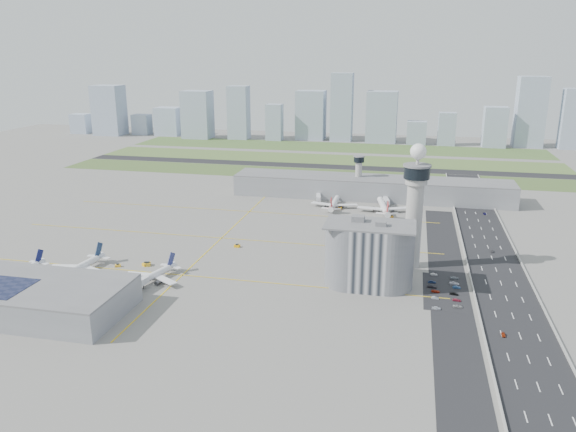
% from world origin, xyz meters
% --- Properties ---
extents(ground, '(1000.00, 1000.00, 0.00)m').
position_xyz_m(ground, '(0.00, 0.00, 0.00)').
color(ground, gray).
extents(grass_strip_0, '(480.00, 50.00, 0.08)m').
position_xyz_m(grass_strip_0, '(-20.00, 225.00, 0.04)').
color(grass_strip_0, '#46622E').
rests_on(grass_strip_0, ground).
extents(grass_strip_1, '(480.00, 60.00, 0.08)m').
position_xyz_m(grass_strip_1, '(-20.00, 300.00, 0.04)').
color(grass_strip_1, '#536A32').
rests_on(grass_strip_1, ground).
extents(grass_strip_2, '(480.00, 70.00, 0.08)m').
position_xyz_m(grass_strip_2, '(-20.00, 380.00, 0.04)').
color(grass_strip_2, '#476831').
rests_on(grass_strip_2, ground).
extents(runway, '(480.00, 22.00, 0.10)m').
position_xyz_m(runway, '(-20.00, 262.00, 0.06)').
color(runway, black).
rests_on(runway, ground).
extents(highway, '(28.00, 500.00, 0.10)m').
position_xyz_m(highway, '(115.00, 0.00, 0.05)').
color(highway, black).
rests_on(highway, ground).
extents(barrier_left, '(0.60, 500.00, 1.20)m').
position_xyz_m(barrier_left, '(101.00, 0.00, 0.60)').
color(barrier_left, '#9E9E99').
rests_on(barrier_left, ground).
extents(barrier_right, '(0.60, 500.00, 1.20)m').
position_xyz_m(barrier_right, '(129.00, 0.00, 0.60)').
color(barrier_right, '#9E9E99').
rests_on(barrier_right, ground).
extents(landside_road, '(18.00, 260.00, 0.08)m').
position_xyz_m(landside_road, '(90.00, -10.00, 0.04)').
color(landside_road, black).
rests_on(landside_road, ground).
extents(parking_lot, '(20.00, 44.00, 0.10)m').
position_xyz_m(parking_lot, '(88.00, -22.00, 0.05)').
color(parking_lot, black).
rests_on(parking_lot, ground).
extents(taxiway_line_h_0, '(260.00, 0.60, 0.01)m').
position_xyz_m(taxiway_line_h_0, '(-40.00, -30.00, 0.01)').
color(taxiway_line_h_0, yellow).
rests_on(taxiway_line_h_0, ground).
extents(taxiway_line_h_1, '(260.00, 0.60, 0.01)m').
position_xyz_m(taxiway_line_h_1, '(-40.00, 30.00, 0.01)').
color(taxiway_line_h_1, yellow).
rests_on(taxiway_line_h_1, ground).
extents(taxiway_line_h_2, '(260.00, 0.60, 0.01)m').
position_xyz_m(taxiway_line_h_2, '(-40.00, 90.00, 0.01)').
color(taxiway_line_h_2, yellow).
rests_on(taxiway_line_h_2, ground).
extents(taxiway_line_v, '(0.60, 260.00, 0.01)m').
position_xyz_m(taxiway_line_v, '(-40.00, 30.00, 0.01)').
color(taxiway_line_v, yellow).
rests_on(taxiway_line_v, ground).
extents(control_tower, '(14.00, 14.00, 64.50)m').
position_xyz_m(control_tower, '(72.00, 8.00, 35.04)').
color(control_tower, '#ADAAA5').
rests_on(control_tower, ground).
extents(secondary_tower, '(8.60, 8.60, 31.90)m').
position_xyz_m(secondary_tower, '(30.00, 150.00, 18.80)').
color(secondary_tower, '#ADAAA5').
rests_on(secondary_tower, ground).
extents(admin_building, '(42.00, 24.00, 33.50)m').
position_xyz_m(admin_building, '(51.99, -22.00, 15.30)').
color(admin_building, '#B2B2B7').
rests_on(admin_building, ground).
extents(terminal_pier, '(210.00, 32.00, 15.80)m').
position_xyz_m(terminal_pier, '(40.00, 148.00, 7.90)').
color(terminal_pier, gray).
rests_on(terminal_pier, ground).
extents(near_terminal, '(84.00, 42.00, 13.00)m').
position_xyz_m(near_terminal, '(-88.07, -82.02, 6.43)').
color(near_terminal, gray).
rests_on(near_terminal, ground).
extents(airplane_near_a, '(35.34, 39.69, 9.87)m').
position_xyz_m(airplane_near_a, '(-118.39, -51.69, 4.94)').
color(airplane_near_a, white).
rests_on(airplane_near_a, ground).
extents(airplane_near_b, '(37.82, 43.02, 11.05)m').
position_xyz_m(airplane_near_b, '(-91.73, -40.08, 5.52)').
color(airplane_near_b, white).
rests_on(airplane_near_b, ground).
extents(airplane_near_c, '(39.26, 43.00, 10.10)m').
position_xyz_m(airplane_near_c, '(-51.31, -41.84, 5.05)').
color(airplane_near_c, white).
rests_on(airplane_near_c, ground).
extents(airplane_far_a, '(34.18, 40.10, 11.15)m').
position_xyz_m(airplane_far_a, '(16.64, 114.73, 5.57)').
color(airplane_far_a, white).
rests_on(airplane_far_a, ground).
extents(airplane_far_b, '(44.57, 49.86, 12.28)m').
position_xyz_m(airplane_far_b, '(51.92, 110.76, 6.14)').
color(airplane_far_b, white).
rests_on(airplane_far_b, ground).
extents(jet_bridge_near_0, '(5.39, 14.31, 5.70)m').
position_xyz_m(jet_bridge_near_0, '(-113.00, -61.00, 2.85)').
color(jet_bridge_near_0, silver).
rests_on(jet_bridge_near_0, ground).
extents(jet_bridge_near_1, '(5.39, 14.31, 5.70)m').
position_xyz_m(jet_bridge_near_1, '(-83.00, -61.00, 2.85)').
color(jet_bridge_near_1, silver).
rests_on(jet_bridge_near_1, ground).
extents(jet_bridge_near_2, '(5.39, 14.31, 5.70)m').
position_xyz_m(jet_bridge_near_2, '(-53.00, -61.00, 2.85)').
color(jet_bridge_near_2, silver).
rests_on(jet_bridge_near_2, ground).
extents(jet_bridge_far_0, '(5.39, 14.31, 5.70)m').
position_xyz_m(jet_bridge_far_0, '(2.00, 132.00, 2.85)').
color(jet_bridge_far_0, silver).
rests_on(jet_bridge_far_0, ground).
extents(jet_bridge_far_1, '(5.39, 14.31, 5.70)m').
position_xyz_m(jet_bridge_far_1, '(52.00, 132.00, 2.85)').
color(jet_bridge_far_1, silver).
rests_on(jet_bridge_far_1, ground).
extents(tug_0, '(3.42, 2.90, 1.68)m').
position_xyz_m(tug_0, '(-77.36, -26.56, 0.84)').
color(tug_0, yellow).
rests_on(tug_0, ground).
extents(tug_1, '(3.59, 4.24, 2.09)m').
position_xyz_m(tug_1, '(-62.67, -21.53, 1.04)').
color(tug_1, gold).
rests_on(tug_1, ground).
extents(tug_2, '(3.88, 4.27, 2.05)m').
position_xyz_m(tug_2, '(-63.86, -21.69, 1.03)').
color(tug_2, yellow).
rests_on(tug_2, ground).
extents(tug_3, '(3.25, 2.29, 1.85)m').
position_xyz_m(tug_3, '(-25.90, 16.48, 0.93)').
color(tug_3, '#E99F07').
rests_on(tug_3, ground).
extents(tug_4, '(3.13, 4.05, 2.13)m').
position_xyz_m(tug_4, '(21.16, 110.39, 1.06)').
color(tug_4, '#CD7D06').
rests_on(tug_4, ground).
extents(tug_5, '(2.80, 3.55, 1.84)m').
position_xyz_m(tug_5, '(58.18, 96.16, 0.92)').
color(tug_5, orange).
rests_on(tug_5, ground).
extents(car_lot_0, '(3.80, 1.54, 1.29)m').
position_xyz_m(car_lot_0, '(83.46, -42.47, 0.65)').
color(car_lot_0, silver).
rests_on(car_lot_0, ground).
extents(car_lot_1, '(3.46, 1.42, 1.12)m').
position_xyz_m(car_lot_1, '(83.28, -31.57, 0.56)').
color(car_lot_1, '#9EA3A8').
rests_on(car_lot_1, ground).
extents(car_lot_2, '(3.99, 1.92, 1.10)m').
position_xyz_m(car_lot_2, '(83.67, -23.97, 0.55)').
color(car_lot_2, '#A3230E').
rests_on(car_lot_2, ground).
extents(car_lot_3, '(4.49, 1.97, 1.28)m').
position_xyz_m(car_lot_3, '(82.23, -19.03, 0.64)').
color(car_lot_3, '#252329').
rests_on(car_lot_3, ground).
extents(car_lot_4, '(3.92, 1.86, 1.29)m').
position_xyz_m(car_lot_4, '(82.24, -12.94, 0.65)').
color(car_lot_4, navy).
rests_on(car_lot_4, ground).
extents(car_lot_5, '(3.55, 1.72, 1.12)m').
position_xyz_m(car_lot_5, '(83.51, -2.82, 0.56)').
color(car_lot_5, silver).
rests_on(car_lot_5, ground).
extents(car_lot_6, '(4.35, 2.24, 1.17)m').
position_xyz_m(car_lot_6, '(92.75, -38.58, 0.59)').
color(car_lot_6, '#9D9D9D').
rests_on(car_lot_6, ground).
extents(car_lot_7, '(3.86, 1.74, 1.10)m').
position_xyz_m(car_lot_7, '(92.73, -31.81, 0.55)').
color(car_lot_7, '#A0223A').
rests_on(car_lot_7, ground).
extents(car_lot_8, '(4.07, 2.18, 1.32)m').
position_xyz_m(car_lot_8, '(91.86, -25.21, 0.66)').
color(car_lot_8, black).
rests_on(car_lot_8, ground).
extents(car_lot_9, '(3.79, 1.67, 1.21)m').
position_xyz_m(car_lot_9, '(93.54, -17.10, 0.61)').
color(car_lot_9, '#294E81').
rests_on(car_lot_9, ground).
extents(car_lot_10, '(4.89, 2.63, 1.31)m').
position_xyz_m(car_lot_10, '(92.70, -12.53, 0.65)').
color(car_lot_10, silver).
rests_on(car_lot_10, ground).
extents(car_lot_11, '(4.38, 2.08, 1.23)m').
position_xyz_m(car_lot_11, '(93.39, -5.58, 0.62)').
color(car_lot_11, gray).
rests_on(car_lot_11, ground).
extents(car_hw_0, '(1.53, 3.66, 1.24)m').
position_xyz_m(car_hw_0, '(108.56, -61.32, 0.62)').
color(car_hw_0, maroon).
rests_on(car_hw_0, ground).
extents(car_hw_1, '(1.37, 3.45, 1.12)m').
position_xyz_m(car_hw_1, '(116.18, 39.20, 0.56)').
color(car_hw_1, black).
rests_on(car_hw_1, ground).
extents(car_hw_2, '(1.94, 4.11, 1.14)m').
position_xyz_m(car_hw_2, '(120.81, 118.52, 0.57)').
color(car_hw_2, '#130F49').
rests_on(car_hw_2, ground).
extents(car_hw_4, '(1.54, 3.83, 1.30)m').
position_xyz_m(car_hw_4, '(108.10, 179.26, 0.65)').
color(car_hw_4, '#A3A4A9').
rests_on(car_hw_4, ground).
extents(skyline_bldg_0, '(24.05, 19.24, 26.50)m').
position_xyz_m(skyline_bldg_0, '(-377.77, 421.70, 13.25)').
color(skyline_bldg_0, '#9EADC1').
rests_on(skyline_bldg_0, ground).
extents(skyline_bldg_1, '(37.63, 30.10, 65.60)m').
position_xyz_m(skyline_bldg_1, '(-331.22, 417.61, 32.80)').
color(skyline_bldg_1, '#9EADC1').
rests_on(skyline_bldg_1, ground).
extents(skyline_bldg_2, '(22.81, 18.25, 26.79)m').
position_xyz_m(skyline_bldg_2, '(-291.25, 430.16, 13.39)').
color(skyline_bldg_2, '#9EADC1').
rests_on(skyline_bldg_2, ground).
extents(skyline_bldg_3, '(32.30, 25.84, 36.93)m').
position_xyz_m(skyline_bldg_3, '(-252.58, 431.35, 18.47)').
color(skyline_bldg_3, '#9EADC1').
rests_on(skyline_bldg_3, ground).
extents(skyline_bldg_4, '(35.81, 28.65, 60.36)m').
position_xyz_m(skyline_bldg_4, '(-204.47, 415.19, 30.18)').
color(skyline_bldg_4, '#9EADC1').
rests_on(skyline_bldg_4, ground).
extents(skyline_bldg_5, '(25.49, 20.39, 66.89)m').
position_xyz_m(skyline_bldg_5, '(-150.11, 419.66, 33.44)').
color(skyline_bldg_5, '#9EADC1').
rests_on(skyline_bldg_5, ground).
extents(skyline_bldg_6, '(20.04, 16.03, 45.20)m').
position_xyz_m(skyline_bldg_6, '(-102.68, 417.90, 22.60)').
color(skyline_bldg_6, '#9EADC1').
rests_on(skyline_bldg_6, ground).
extents(skyline_bldg_7, '(35.76, 28.61, 61.22)m').
position_xyz_m(skyline_bldg_7, '(-59.44, 436.89, 30.61)').
color(skyline_bldg_7, '#9EADC1').
rests_on(skyline_bldg_7, ground).
extents(skyline_bldg_8, '(26.33, 21.06, 83.39)m').
position_xyz_m(skyline_bldg_8, '(-19.42, 431.56, 41.69)').
color(skyline_bldg_8, '#9EADC1').
rests_on(skyline_bldg_8, ground).
extents(skyline_bldg_9, '(36.96, 29.57, 62.11)m').
position_xyz_m(skyline_bldg_9, '(30.27, 432.32, 31.06)').
color(skyline_bldg_9, '#9EADC1').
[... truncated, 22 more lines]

